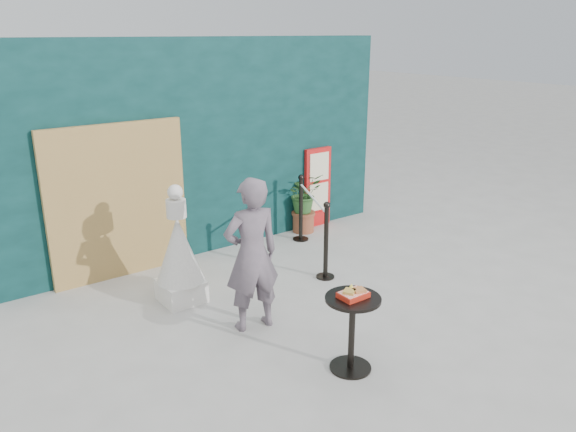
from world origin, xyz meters
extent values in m
plane|color=#ADAAA5|center=(0.00, 0.00, 0.00)|extent=(60.00, 60.00, 0.00)
cube|color=#092828|center=(0.00, 3.15, 1.50)|extent=(6.00, 0.30, 3.00)
cube|color=tan|center=(-1.40, 2.94, 1.00)|extent=(1.80, 0.08, 2.00)
imported|color=slate|center=(-0.79, 0.77, 0.84)|extent=(0.66, 0.49, 1.68)
cube|color=red|center=(1.90, 2.96, 0.65)|extent=(0.50, 0.06, 1.30)
cube|color=beige|center=(1.90, 2.92, 1.00)|extent=(0.38, 0.02, 0.45)
cube|color=beige|center=(1.90, 2.92, 0.50)|extent=(0.38, 0.02, 0.45)
cube|color=red|center=(1.90, 2.92, 0.15)|extent=(0.38, 0.02, 0.18)
cube|color=silver|center=(-1.14, 1.80, 0.13)|extent=(0.48, 0.48, 0.26)
cone|color=silver|center=(-1.14, 1.80, 0.66)|extent=(0.56, 0.56, 0.79)
cylinder|color=silver|center=(-1.14, 1.80, 1.15)|extent=(0.23, 0.23, 0.21)
sphere|color=silver|center=(-1.14, 1.80, 1.35)|extent=(0.17, 0.17, 0.17)
cylinder|color=black|center=(-0.48, -0.46, 0.01)|extent=(0.40, 0.40, 0.02)
cylinder|color=black|center=(-0.48, -0.46, 0.36)|extent=(0.06, 0.06, 0.72)
cylinder|color=black|center=(-0.48, -0.46, 0.73)|extent=(0.52, 0.52, 0.03)
cube|color=red|center=(-0.48, -0.46, 0.78)|extent=(0.26, 0.19, 0.05)
cube|color=#ED3E1F|center=(-0.48, -0.46, 0.80)|extent=(0.24, 0.17, 0.00)
cube|color=gold|center=(-0.52, -0.45, 0.82)|extent=(0.15, 0.14, 0.02)
cube|color=#CE8B4B|center=(-0.43, -0.48, 0.82)|extent=(0.13, 0.13, 0.02)
cone|color=#FFE843|center=(-0.46, -0.41, 0.83)|extent=(0.06, 0.06, 0.06)
cylinder|color=brown|center=(1.53, 2.85, 0.14)|extent=(0.34, 0.34, 0.28)
cylinder|color=brown|center=(1.53, 2.85, 0.31)|extent=(0.38, 0.38, 0.05)
imported|color=#2B5524|center=(1.53, 2.85, 0.64)|extent=(0.56, 0.48, 0.62)
cylinder|color=black|center=(0.67, 1.28, 0.01)|extent=(0.24, 0.24, 0.02)
cylinder|color=black|center=(0.67, 1.28, 0.48)|extent=(0.06, 0.06, 0.96)
sphere|color=black|center=(0.67, 1.28, 0.99)|extent=(0.09, 0.09, 0.09)
cylinder|color=black|center=(1.27, 2.58, 0.01)|extent=(0.24, 0.24, 0.02)
cylinder|color=black|center=(1.27, 2.58, 0.48)|extent=(0.06, 0.06, 0.96)
sphere|color=black|center=(1.27, 2.58, 0.99)|extent=(0.09, 0.09, 0.09)
cylinder|color=white|center=(0.97, 1.93, 0.88)|extent=(0.63, 1.31, 0.03)
camera|label=1|loc=(-3.72, -3.83, 3.07)|focal=35.00mm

